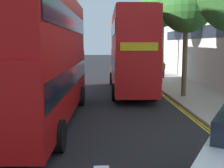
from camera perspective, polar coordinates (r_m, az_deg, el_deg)
The scene contains 9 objects.
sidewalk_right at distance 17.68m, azimuth 19.02°, elevation -3.09°, with size 4.00×80.00×0.14m, color #ADA89E.
kerb_line_outer at distance 15.15m, azimuth 14.39°, elevation -5.00°, with size 0.10×56.00×0.01m, color yellow.
kerb_line_inner at distance 15.11m, azimuth 13.81°, elevation -5.02°, with size 0.10×56.00×0.01m, color yellow.
double_decker_bus_away at distance 12.11m, azimuth -14.14°, elevation 6.20°, with size 3.12×10.89×5.64m.
double_decker_bus_oncoming at distance 19.93m, azimuth 3.75°, elevation 7.14°, with size 2.98×10.86×5.64m.
pedestrian_far at distance 27.45m, azimuth 10.67°, elevation 3.04°, with size 0.34×0.22×1.62m.
street_tree_near at distance 29.32m, azimuth 9.84°, elevation 15.28°, with size 3.97×3.97×8.97m.
street_tree_mid at distance 18.10m, azimuth 15.27°, elevation 15.05°, with size 3.17×3.17×7.13m.
street_tree_distant at distance 23.47m, azimuth 10.46°, elevation 14.78°, with size 2.80×2.80×7.47m.
Camera 1 is at (-0.03, -0.09, 3.41)m, focal length 43.94 mm.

